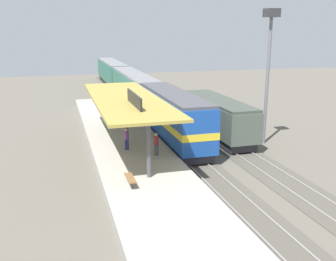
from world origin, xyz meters
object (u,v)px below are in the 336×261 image
Objects in this scene: locomotive at (173,116)px; platform_bench at (130,178)px; passenger_carriage_rear at (112,73)px; light_mast at (269,49)px; person_walking at (156,143)px; passenger_carriage_front at (134,89)px; freight_car at (218,117)px; person_waiting at (127,138)px.

platform_bench is at bearing -118.49° from locomotive.
light_mast is at bearing -79.33° from passenger_carriage_rear.
locomotive reaches higher than person_walking.
passenger_carriage_front reaches higher than freight_car.
locomotive reaches higher than person_waiting.
locomotive is 1.20× the size of freight_car.
platform_bench is at bearing -148.54° from light_mast.
freight_car is (4.60, -38.32, -0.34)m from passenger_carriage_rear.
person_waiting and person_walking have the same top height.
platform_bench is at bearing -96.86° from passenger_carriage_rear.
passenger_carriage_front is at bearing -90.00° from passenger_carriage_rear.
locomotive is 0.72× the size of passenger_carriage_front.
light_mast is at bearing 6.17° from person_waiting.
light_mast is at bearing -43.97° from freight_car.
person_walking is (-7.68, -6.43, -0.12)m from freight_car.
person_waiting is at bearing 81.56° from platform_bench.
passenger_carriage_front is 22.86m from light_mast.
platform_bench is 0.12× the size of locomotive.
passenger_carriage_front is 1.71× the size of light_mast.
passenger_carriage_rear is at bearing 96.84° from freight_car.
passenger_carriage_front is at bearing 90.00° from locomotive.
platform_bench is 50.23m from passenger_carriage_rear.
passenger_carriage_front is at bearing 104.71° from freight_car.
locomotive is at bearing 61.51° from platform_bench.
freight_car is 7.02× the size of person_waiting.
person_waiting is at bearing -96.60° from passenger_carriage_rear.
locomotive is (6.00, 11.06, 1.07)m from platform_bench.
light_mast is (7.80, -41.41, 6.08)m from passenger_carriage_rear.
locomotive is at bearing -174.10° from freight_car.
person_waiting is at bearing -141.13° from locomotive.
freight_car is (4.60, 0.48, -0.44)m from locomotive.
person_waiting reaches higher than platform_bench.
person_waiting is (-4.95, -21.99, -0.46)m from passenger_carriage_front.
person_walking is at bearing -162.91° from light_mast.
person_walking is at bearing -117.32° from locomotive.
locomotive reaches higher than passenger_carriage_front.
person_walking is (-3.08, -5.96, -0.56)m from locomotive.
passenger_carriage_rear is 44.87m from person_walking.
light_mast reaches higher than person_waiting.
freight_car reaches higher than person_waiting.
passenger_carriage_front is 18.12m from freight_car.
person_waiting is (1.05, 7.07, 0.51)m from platform_bench.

